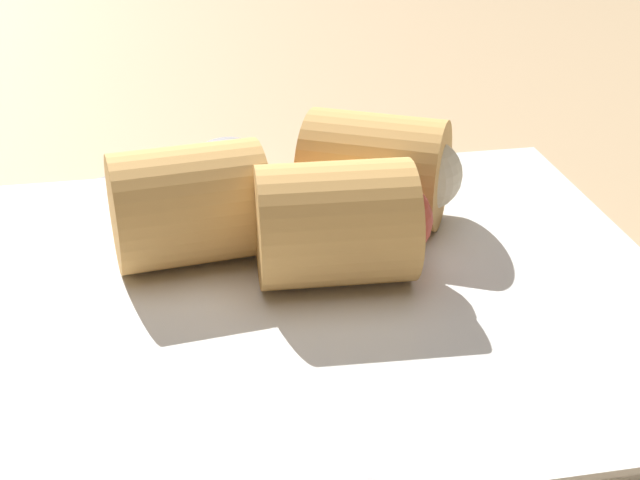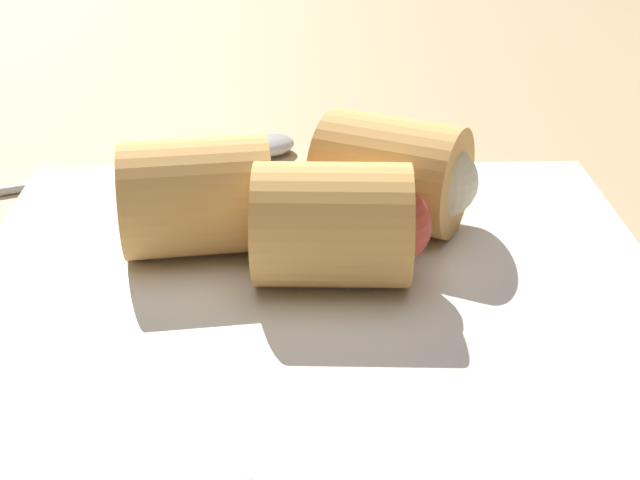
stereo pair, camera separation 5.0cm
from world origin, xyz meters
The scene contains 6 objects.
table_surface centered at (0.00, 0.00, 1.00)cm, with size 180.00×140.00×2.00cm.
serving_plate centered at (-0.82, -1.01, 2.76)cm, with size 30.13×25.96×1.50cm.
roll_front_left centered at (3.97, -4.33, 6.12)cm, with size 7.70×5.99×5.24cm.
roll_front_right centered at (-4.94, -6.50, 6.12)cm, with size 8.17×7.61×5.24cm.
roll_back_left centered at (-1.96, -1.35, 6.12)cm, with size 7.55×5.58×5.24cm.
spoon centered at (4.00, -18.33, 2.51)cm, with size 18.13×8.20×1.18cm.
Camera 1 is at (5.15, 31.17, 22.93)cm, focal length 50.00 mm.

